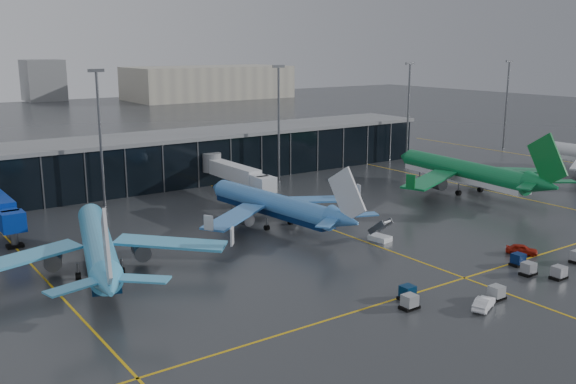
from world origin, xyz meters
TOP-DOWN VIEW (x-y plane):
  - ground at (0.00, 0.00)m, footprint 600.00×600.00m
  - terminal_pier at (0.00, 62.00)m, footprint 142.00×17.00m
  - flood_masts at (5.00, 50.00)m, footprint 203.00×0.50m
  - distant_hangars at (49.94, 270.08)m, footprint 260.00×71.00m
  - taxi_lines at (10.00, 10.61)m, footprint 220.00×120.00m
  - airliner_arkefly at (-28.23, 14.78)m, footprint 45.10×48.60m
  - airliner_klm_near at (3.44, 20.58)m, footprint 37.49×41.64m
  - airliner_aer_lingus at (49.91, 19.04)m, footprint 43.55×48.46m
  - baggage_carts at (12.61, -19.00)m, footprint 33.14×7.91m
  - mobile_airstair at (12.30, 3.49)m, footprint 2.71×3.53m
  - service_van_red at (24.49, -13.33)m, footprint 4.07×4.61m
  - service_van_white at (3.78, -22.95)m, footprint 4.70×3.13m

SIDE VIEW (x-z plane):
  - ground at x=0.00m, z-range 0.00..0.00m
  - taxi_lines at x=10.00m, z-range 0.00..0.02m
  - service_van_white at x=3.78m, z-range 0.00..1.47m
  - service_van_red at x=24.49m, z-range 0.00..1.51m
  - baggage_carts at x=12.61m, z-range -0.09..1.61m
  - mobile_airstair at x=12.30m, z-range -0.95..2.49m
  - terminal_pier at x=0.00m, z-range 0.07..10.77m
  - airliner_klm_near at x=3.44m, z-range 0.00..11.77m
  - airliner_arkefly at x=-28.23m, z-range 0.00..12.50m
  - airliner_aer_lingus at x=49.91m, z-range 0.00..13.78m
  - distant_hangars at x=49.94m, z-range -2.21..19.79m
  - flood_masts at x=5.00m, z-range 1.06..26.56m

